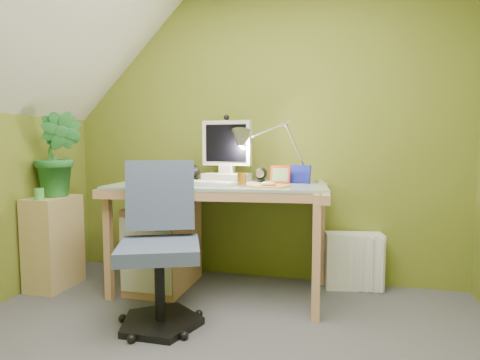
% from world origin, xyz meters
% --- Properties ---
extents(wall_back, '(3.20, 0.01, 2.40)m').
position_xyz_m(wall_back, '(0.00, 1.60, 1.20)').
color(wall_back, olive).
rests_on(wall_back, floor).
extents(desk, '(1.57, 0.90, 0.81)m').
position_xyz_m(desk, '(-0.19, 1.18, 0.40)').
color(desk, tan).
rests_on(desk, floor).
extents(monitor, '(0.39, 0.24, 0.52)m').
position_xyz_m(monitor, '(-0.19, 1.36, 1.06)').
color(monitor, beige).
rests_on(monitor, desk).
extents(speaker_left, '(0.11, 0.11, 0.13)m').
position_xyz_m(speaker_left, '(-0.46, 1.34, 0.87)').
color(speaker_left, black).
rests_on(speaker_left, desk).
extents(speaker_right, '(0.11, 0.11, 0.11)m').
position_xyz_m(speaker_right, '(0.08, 1.34, 0.86)').
color(speaker_right, black).
rests_on(speaker_right, desk).
extents(keyboard, '(0.48, 0.25, 0.02)m').
position_xyz_m(keyboard, '(-0.27, 1.04, 0.82)').
color(keyboard, white).
rests_on(keyboard, desk).
extents(mousepad, '(0.27, 0.22, 0.01)m').
position_xyz_m(mousepad, '(0.19, 1.04, 0.81)').
color(mousepad, orange).
rests_on(mousepad, desk).
extents(mouse, '(0.11, 0.07, 0.03)m').
position_xyz_m(mouse, '(0.19, 1.04, 0.82)').
color(mouse, silver).
rests_on(mouse, mousepad).
extents(amber_tumbler, '(0.08, 0.08, 0.08)m').
position_xyz_m(amber_tumbler, '(-0.01, 1.10, 0.85)').
color(amber_tumbler, '#996716').
rests_on(amber_tumbler, desk).
extents(candle_cluster, '(0.18, 0.16, 0.13)m').
position_xyz_m(candle_cluster, '(-0.79, 1.19, 0.87)').
color(candle_cluster, '#AF130F').
rests_on(candle_cluster, desk).
extents(photo_frame_red, '(0.15, 0.04, 0.13)m').
position_xyz_m(photo_frame_red, '(0.23, 1.30, 0.87)').
color(photo_frame_red, red).
rests_on(photo_frame_red, desk).
extents(photo_frame_blue, '(0.15, 0.06, 0.13)m').
position_xyz_m(photo_frame_blue, '(0.37, 1.34, 0.87)').
color(photo_frame_blue, '#151D95').
rests_on(photo_frame_blue, desk).
extents(photo_frame_green, '(0.15, 0.03, 0.13)m').
position_xyz_m(photo_frame_green, '(-0.59, 1.32, 0.87)').
color(photo_frame_green, '#B0D291').
rests_on(photo_frame_green, desk).
extents(desk_lamp, '(0.62, 0.32, 0.64)m').
position_xyz_m(desk_lamp, '(0.26, 1.36, 1.13)').
color(desk_lamp, '#B5B5BA').
rests_on(desk_lamp, desk).
extents(side_ledge, '(0.26, 0.40, 0.69)m').
position_xyz_m(side_ledge, '(-1.45, 0.96, 0.35)').
color(side_ledge, tan).
rests_on(side_ledge, floor).
extents(potted_plant, '(0.39, 0.34, 0.63)m').
position_xyz_m(potted_plant, '(-1.42, 1.01, 1.01)').
color(potted_plant, '#25712D').
rests_on(potted_plant, side_ledge).
extents(green_cup, '(0.07, 0.07, 0.08)m').
position_xyz_m(green_cup, '(-1.43, 0.81, 0.73)').
color(green_cup, green).
rests_on(green_cup, side_ledge).
extents(task_chair, '(0.69, 0.69, 0.96)m').
position_xyz_m(task_chair, '(-0.38, 0.55, 0.48)').
color(task_chair, '#404B69').
rests_on(task_chair, floor).
extents(radiator, '(0.44, 0.23, 0.42)m').
position_xyz_m(radiator, '(0.76, 1.49, 0.21)').
color(radiator, silver).
rests_on(radiator, floor).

